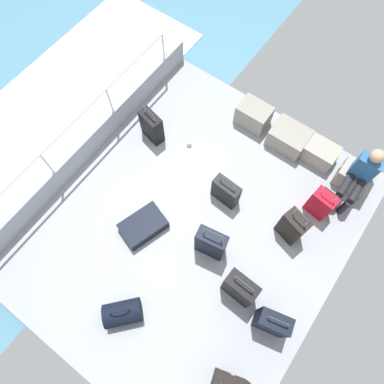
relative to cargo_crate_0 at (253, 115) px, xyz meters
name	(u,v)px	position (x,y,z in m)	size (l,w,h in m)	color
ground_plane	(195,226)	(0.30, -2.15, -0.24)	(4.40, 5.20, 0.06)	gray
gunwale_port	(89,147)	(-1.87, -2.15, 0.01)	(0.06, 5.20, 0.45)	gray
railing_port	(79,129)	(-1.87, -2.15, 0.57)	(0.04, 4.20, 1.02)	silver
sea_wake	(41,124)	(-3.30, -2.15, -0.55)	(12.00, 12.00, 0.01)	teal
cargo_crate_0	(253,115)	(0.00, 0.00, 0.00)	(0.58, 0.40, 0.42)	gray
cargo_crate_1	(289,138)	(0.72, -0.02, -0.02)	(0.65, 0.49, 0.37)	gray
cargo_crate_2	(319,153)	(1.28, 0.03, -0.03)	(0.57, 0.39, 0.35)	gray
cargo_crate_3	(355,178)	(1.95, -0.05, -0.02)	(0.57, 0.39, 0.39)	gray
passenger_seated	(360,176)	(1.95, -0.23, 0.36)	(0.34, 0.66, 1.09)	#26598C
suitcase_0	(292,227)	(1.54, -1.41, 0.11)	(0.42, 0.32, 0.85)	black
suitcase_1	(226,192)	(0.42, -1.50, 0.05)	(0.45, 0.22, 0.67)	black
suitcase_2	(272,323)	(1.98, -2.73, 0.11)	(0.46, 0.31, 0.77)	black
suitcase_3	(152,127)	(-1.24, -1.25, 0.09)	(0.43, 0.28, 0.73)	black
suitcase_4	(143,226)	(-0.32, -2.65, -0.11)	(0.63, 0.78, 0.21)	black
suitcase_6	(321,204)	(1.71, -0.81, 0.06)	(0.38, 0.26, 0.75)	#B70C1E
suitcase_7	(240,288)	(1.39, -2.61, 0.13)	(0.47, 0.25, 0.82)	black
suitcase_8	(211,243)	(0.71, -2.33, 0.15)	(0.46, 0.28, 0.92)	black
duffel_bag	(123,313)	(0.26, -3.81, -0.04)	(0.59, 0.60, 0.48)	black
paper_cup	(189,143)	(-0.63, -1.03, -0.16)	(0.08, 0.08, 0.10)	white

